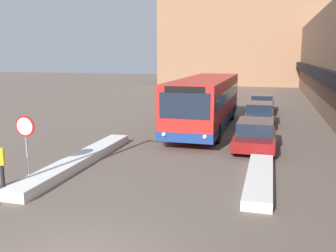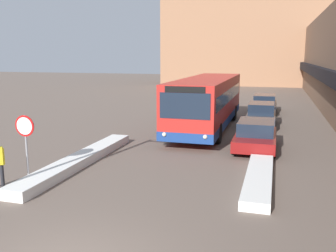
{
  "view_description": "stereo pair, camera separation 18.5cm",
  "coord_description": "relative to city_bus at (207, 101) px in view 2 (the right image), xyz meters",
  "views": [
    {
      "loc": [
        3.84,
        -6.13,
        4.42
      ],
      "look_at": [
        -0.28,
        8.79,
        1.48
      ],
      "focal_mm": 40.0,
      "sensor_mm": 36.0,
      "label": 1
    },
    {
      "loc": [
        4.02,
        -6.08,
        4.42
      ],
      "look_at": [
        -0.28,
        8.79,
        1.48
      ],
      "focal_mm": 40.0,
      "sensor_mm": 36.0,
      "label": 2
    }
  ],
  "objects": [
    {
      "name": "parked_car_front",
      "position": [
        3.11,
        -4.24,
        -0.99
      ],
      "size": [
        1.91,
        4.22,
        1.36
      ],
      "color": "maroon",
      "rests_on": "ground_plane"
    },
    {
      "name": "city_bus",
      "position": [
        0.0,
        0.0,
        0.0
      ],
      "size": [
        2.72,
        11.75,
        3.08
      ],
      "color": "red",
      "rests_on": "ground_plane"
    },
    {
      "name": "snow_bank_right",
      "position": [
        3.51,
        -9.16,
        -1.53
      ],
      "size": [
        0.9,
        5.4,
        0.31
      ],
      "color": "silver",
      "rests_on": "ground_plane"
    },
    {
      "name": "parked_car_middle",
      "position": [
        3.11,
        1.92,
        -0.95
      ],
      "size": [
        1.79,
        4.24,
        1.47
      ],
      "color": "#38383D",
      "rests_on": "ground_plane"
    },
    {
      "name": "parked_car_back",
      "position": [
        3.11,
        7.85,
        -0.98
      ],
      "size": [
        1.83,
        4.59,
        1.4
      ],
      "color": "black",
      "rests_on": "ground_plane"
    },
    {
      "name": "building_backdrop_far",
      "position": [
        -0.09,
        36.58,
        5.08
      ],
      "size": [
        26.0,
        8.0,
        13.52
      ],
      "color": "#996B4C",
      "rests_on": "ground_plane"
    },
    {
      "name": "snow_bank_left",
      "position": [
        -3.69,
        -8.86,
        -1.5
      ],
      "size": [
        0.9,
        8.49,
        0.37
      ],
      "color": "silver",
      "rests_on": "ground_plane"
    },
    {
      "name": "stop_sign",
      "position": [
        -4.52,
        -11.1,
        0.02
      ],
      "size": [
        0.76,
        0.08,
        2.35
      ],
      "color": "gray",
      "rests_on": "ground_plane"
    }
  ]
}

